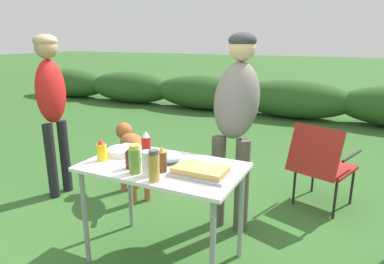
# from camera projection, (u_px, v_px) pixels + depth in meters

# --- Properties ---
(ground_plane) EXTENTS (60.00, 60.00, 0.00)m
(ground_plane) POSITION_uv_depth(u_px,v_px,m) (165.00, 258.00, 2.55)
(ground_plane) COLOR #336028
(shrub_hedge) EXTENTS (14.40, 0.90, 0.77)m
(shrub_hedge) POSITION_uv_depth(u_px,v_px,m) (293.00, 99.00, 6.95)
(shrub_hedge) COLOR #2D5623
(shrub_hedge) RESTS_ON ground
(folding_table) EXTENTS (1.10, 0.64, 0.74)m
(folding_table) POSITION_uv_depth(u_px,v_px,m) (163.00, 176.00, 2.38)
(folding_table) COLOR white
(folding_table) RESTS_ON ground
(food_tray) EXTENTS (0.38, 0.23, 0.06)m
(food_tray) POSITION_uv_depth(u_px,v_px,m) (200.00, 171.00, 2.18)
(food_tray) COLOR #9E9EA3
(food_tray) RESTS_ON folding_table
(plate_stack) EXTENTS (0.22, 0.22, 0.05)m
(plate_stack) POSITION_uv_depth(u_px,v_px,m) (123.00, 151.00, 2.57)
(plate_stack) COLOR white
(plate_stack) RESTS_ON folding_table
(mixing_bowl) EXTENTS (0.21, 0.21, 0.07)m
(mixing_bowl) POSITION_uv_depth(u_px,v_px,m) (168.00, 156.00, 2.42)
(mixing_bowl) COLOR #99B2CC
(mixing_bowl) RESTS_ON folding_table
(paper_cup_stack) EXTENTS (0.08, 0.08, 0.16)m
(paper_cup_stack) POSITION_uv_depth(u_px,v_px,m) (148.00, 164.00, 2.16)
(paper_cup_stack) COLOR white
(paper_cup_stack) RESTS_ON folding_table
(beer_bottle) EXTENTS (0.06, 0.06, 0.17)m
(beer_bottle) POSITION_uv_depth(u_px,v_px,m) (162.00, 160.00, 2.22)
(beer_bottle) COLOR brown
(beer_bottle) RESTS_ON folding_table
(bbq_sauce_bottle) EXTENTS (0.06, 0.06, 0.15)m
(bbq_sauce_bottle) POSITION_uv_depth(u_px,v_px,m) (130.00, 158.00, 2.29)
(bbq_sauce_bottle) COLOR #562314
(bbq_sauce_bottle) RESTS_ON folding_table
(mustard_bottle) EXTENTS (0.07, 0.07, 0.15)m
(mustard_bottle) POSITION_uv_depth(u_px,v_px,m) (102.00, 150.00, 2.44)
(mustard_bottle) COLOR yellow
(mustard_bottle) RESTS_ON folding_table
(relish_jar) EXTENTS (0.08, 0.08, 0.19)m
(relish_jar) POSITION_uv_depth(u_px,v_px,m) (135.00, 159.00, 2.20)
(relish_jar) COLOR olive
(relish_jar) RESTS_ON folding_table
(ketchup_bottle) EXTENTS (0.07, 0.07, 0.21)m
(ketchup_bottle) POSITION_uv_depth(u_px,v_px,m) (146.00, 146.00, 2.46)
(ketchup_bottle) COLOR red
(ketchup_bottle) RESTS_ON folding_table
(spice_jar) EXTENTS (0.07, 0.07, 0.20)m
(spice_jar) POSITION_uv_depth(u_px,v_px,m) (154.00, 166.00, 2.07)
(spice_jar) COLOR #B2893D
(spice_jar) RESTS_ON folding_table
(standing_person_in_red_jacket) EXTENTS (0.40, 0.51, 1.63)m
(standing_person_in_red_jacket) POSITION_uv_depth(u_px,v_px,m) (236.00, 109.00, 2.82)
(standing_person_in_red_jacket) COLOR #4C473D
(standing_person_in_red_jacket) RESTS_ON ground
(standing_person_in_gray_fleece) EXTENTS (0.24, 0.32, 1.62)m
(standing_person_in_gray_fleece) POSITION_uv_depth(u_px,v_px,m) (51.00, 96.00, 3.34)
(standing_person_in_gray_fleece) COLOR black
(standing_person_in_gray_fleece) RESTS_ON ground
(dog) EXTENTS (0.69, 0.55, 0.71)m
(dog) POSITION_uv_depth(u_px,v_px,m) (132.00, 148.00, 3.49)
(dog) COLOR #9E5B2D
(dog) RESTS_ON ground
(camp_chair_green_behind_table) EXTENTS (0.63, 0.71, 0.83)m
(camp_chair_green_behind_table) POSITION_uv_depth(u_px,v_px,m) (321.00, 162.00, 3.19)
(camp_chair_green_behind_table) COLOR maroon
(camp_chair_green_behind_table) RESTS_ON ground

